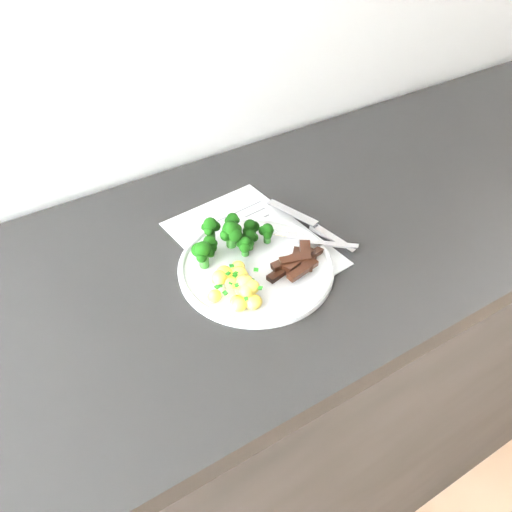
{
  "coord_description": "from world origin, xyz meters",
  "views": [
    {
      "loc": [
        -0.5,
        1.1,
        1.5
      ],
      "look_at": [
        -0.18,
        1.63,
        0.93
      ],
      "focal_mm": 36.87,
      "sensor_mm": 36.0,
      "label": 1
    }
  ],
  "objects_px": {
    "recipe_paper": "(252,243)",
    "knife": "(321,231)",
    "broccoli": "(230,237)",
    "fork": "(315,241)",
    "beef_strips": "(298,262)",
    "plate": "(256,266)",
    "potatoes": "(239,286)",
    "counter": "(257,398)"
  },
  "relations": [
    {
      "from": "broccoli",
      "to": "fork",
      "type": "distance_m",
      "value": 0.15
    },
    {
      "from": "broccoli",
      "to": "potatoes",
      "type": "distance_m",
      "value": 0.1
    },
    {
      "from": "counter",
      "to": "fork",
      "type": "height_order",
      "value": "fork"
    },
    {
      "from": "beef_strips",
      "to": "knife",
      "type": "bearing_deg",
      "value": 31.25
    },
    {
      "from": "recipe_paper",
      "to": "counter",
      "type": "bearing_deg",
      "value": -95.83
    },
    {
      "from": "beef_strips",
      "to": "knife",
      "type": "height_order",
      "value": "beef_strips"
    },
    {
      "from": "counter",
      "to": "recipe_paper",
      "type": "relative_size",
      "value": 7.84
    },
    {
      "from": "fork",
      "to": "beef_strips",
      "type": "bearing_deg",
      "value": -152.64
    },
    {
      "from": "broccoli",
      "to": "recipe_paper",
      "type": "bearing_deg",
      "value": 5.91
    },
    {
      "from": "plate",
      "to": "counter",
      "type": "bearing_deg",
      "value": 55.1
    },
    {
      "from": "plate",
      "to": "fork",
      "type": "height_order",
      "value": "fork"
    },
    {
      "from": "potatoes",
      "to": "plate",
      "type": "bearing_deg",
      "value": 34.61
    },
    {
      "from": "counter",
      "to": "knife",
      "type": "relative_size",
      "value": 12.43
    },
    {
      "from": "beef_strips",
      "to": "fork",
      "type": "xyz_separation_m",
      "value": [
        0.06,
        0.03,
        -0.0
      ]
    },
    {
      "from": "knife",
      "to": "counter",
      "type": "bearing_deg",
      "value": 169.06
    },
    {
      "from": "counter",
      "to": "plate",
      "type": "xyz_separation_m",
      "value": [
        -0.03,
        -0.04,
        0.46
      ]
    },
    {
      "from": "plate",
      "to": "knife",
      "type": "distance_m",
      "value": 0.14
    },
    {
      "from": "counter",
      "to": "potatoes",
      "type": "bearing_deg",
      "value": -136.94
    },
    {
      "from": "fork",
      "to": "plate",
      "type": "bearing_deg",
      "value": 175.61
    },
    {
      "from": "plate",
      "to": "potatoes",
      "type": "height_order",
      "value": "potatoes"
    },
    {
      "from": "plate",
      "to": "recipe_paper",
      "type": "bearing_deg",
      "value": 63.97
    },
    {
      "from": "counter",
      "to": "fork",
      "type": "distance_m",
      "value": 0.48
    },
    {
      "from": "broccoli",
      "to": "beef_strips",
      "type": "bearing_deg",
      "value": -51.56
    },
    {
      "from": "fork",
      "to": "knife",
      "type": "xyz_separation_m",
      "value": [
        0.03,
        0.02,
        -0.01
      ]
    },
    {
      "from": "plate",
      "to": "potatoes",
      "type": "bearing_deg",
      "value": -145.39
    },
    {
      "from": "potatoes",
      "to": "knife",
      "type": "xyz_separation_m",
      "value": [
        0.2,
        0.05,
        -0.01
      ]
    },
    {
      "from": "fork",
      "to": "knife",
      "type": "height_order",
      "value": "fork"
    },
    {
      "from": "plate",
      "to": "broccoli",
      "type": "bearing_deg",
      "value": 107.77
    },
    {
      "from": "recipe_paper",
      "to": "knife",
      "type": "distance_m",
      "value": 0.12
    },
    {
      "from": "counter",
      "to": "fork",
      "type": "xyz_separation_m",
      "value": [
        0.09,
        -0.05,
        0.47
      ]
    },
    {
      "from": "counter",
      "to": "beef_strips",
      "type": "bearing_deg",
      "value": -69.07
    },
    {
      "from": "plate",
      "to": "fork",
      "type": "distance_m",
      "value": 0.11
    },
    {
      "from": "plate",
      "to": "fork",
      "type": "xyz_separation_m",
      "value": [
        0.11,
        -0.01,
        0.01
      ]
    },
    {
      "from": "counter",
      "to": "broccoli",
      "type": "xyz_separation_m",
      "value": [
        -0.04,
        0.02,
        0.49
      ]
    },
    {
      "from": "recipe_paper",
      "to": "beef_strips",
      "type": "bearing_deg",
      "value": -74.42
    },
    {
      "from": "broccoli",
      "to": "knife",
      "type": "height_order",
      "value": "broccoli"
    },
    {
      "from": "recipe_paper",
      "to": "knife",
      "type": "height_order",
      "value": "knife"
    },
    {
      "from": "beef_strips",
      "to": "potatoes",
      "type": "bearing_deg",
      "value": 179.77
    },
    {
      "from": "counter",
      "to": "beef_strips",
      "type": "distance_m",
      "value": 0.48
    },
    {
      "from": "recipe_paper",
      "to": "knife",
      "type": "relative_size",
      "value": 1.59
    },
    {
      "from": "potatoes",
      "to": "recipe_paper",
      "type": "bearing_deg",
      "value": 49.23
    },
    {
      "from": "recipe_paper",
      "to": "knife",
      "type": "bearing_deg",
      "value": -20.62
    }
  ]
}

